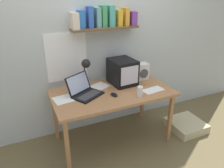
{
  "coord_description": "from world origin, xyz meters",
  "views": [
    {
      "loc": [
        -1.01,
        -2.24,
        1.93
      ],
      "look_at": [
        0.0,
        0.0,
        0.84
      ],
      "focal_mm": 35.0,
      "sensor_mm": 36.0,
      "label": 1
    }
  ],
  "objects_px": {
    "space_heater": "(142,71)",
    "printed_handout": "(100,86)",
    "computer_mouse": "(114,95)",
    "floor_cushion": "(186,125)",
    "loose_paper_near_laptop": "(153,90)",
    "corner_desk": "(112,96)",
    "crt_monitor": "(122,72)",
    "desk_lamp": "(86,67)",
    "loose_paper_near_monitor": "(63,99)",
    "laptop": "(84,90)",
    "juice_glass": "(140,92)"
  },
  "relations": [
    {
      "from": "corner_desk",
      "to": "loose_paper_near_monitor",
      "type": "height_order",
      "value": "loose_paper_near_monitor"
    },
    {
      "from": "desk_lamp",
      "to": "computer_mouse",
      "type": "bearing_deg",
      "value": -59.07
    },
    {
      "from": "crt_monitor",
      "to": "space_heater",
      "type": "distance_m",
      "value": 0.33
    },
    {
      "from": "space_heater",
      "to": "loose_paper_near_monitor",
      "type": "relative_size",
      "value": 0.93
    },
    {
      "from": "computer_mouse",
      "to": "loose_paper_near_monitor",
      "type": "bearing_deg",
      "value": 165.04
    },
    {
      "from": "space_heater",
      "to": "loose_paper_near_laptop",
      "type": "relative_size",
      "value": 0.77
    },
    {
      "from": "corner_desk",
      "to": "space_heater",
      "type": "xyz_separation_m",
      "value": [
        0.55,
        0.2,
        0.18
      ]
    },
    {
      "from": "floor_cushion",
      "to": "laptop",
      "type": "bearing_deg",
      "value": 168.75
    },
    {
      "from": "computer_mouse",
      "to": "printed_handout",
      "type": "relative_size",
      "value": 0.42
    },
    {
      "from": "corner_desk",
      "to": "space_heater",
      "type": "distance_m",
      "value": 0.61
    },
    {
      "from": "juice_glass",
      "to": "computer_mouse",
      "type": "xyz_separation_m",
      "value": [
        -0.28,
        0.13,
        -0.04
      ]
    },
    {
      "from": "computer_mouse",
      "to": "printed_handout",
      "type": "distance_m",
      "value": 0.33
    },
    {
      "from": "crt_monitor",
      "to": "space_heater",
      "type": "relative_size",
      "value": 1.69
    },
    {
      "from": "loose_paper_near_laptop",
      "to": "printed_handout",
      "type": "bearing_deg",
      "value": 146.26
    },
    {
      "from": "corner_desk",
      "to": "loose_paper_near_laptop",
      "type": "height_order",
      "value": "loose_paper_near_laptop"
    },
    {
      "from": "corner_desk",
      "to": "space_heater",
      "type": "bearing_deg",
      "value": 20.48
    },
    {
      "from": "loose_paper_near_monitor",
      "to": "corner_desk",
      "type": "bearing_deg",
      "value": -3.14
    },
    {
      "from": "crt_monitor",
      "to": "laptop",
      "type": "relative_size",
      "value": 0.84
    },
    {
      "from": "juice_glass",
      "to": "loose_paper_near_laptop",
      "type": "xyz_separation_m",
      "value": [
        0.24,
        0.07,
        -0.05
      ]
    },
    {
      "from": "crt_monitor",
      "to": "loose_paper_near_laptop",
      "type": "bearing_deg",
      "value": -57.6
    },
    {
      "from": "computer_mouse",
      "to": "loose_paper_near_laptop",
      "type": "height_order",
      "value": "computer_mouse"
    },
    {
      "from": "space_heater",
      "to": "printed_handout",
      "type": "xyz_separation_m",
      "value": [
        -0.64,
        -0.0,
        -0.11
      ]
    },
    {
      "from": "corner_desk",
      "to": "computer_mouse",
      "type": "relative_size",
      "value": 12.65
    },
    {
      "from": "juice_glass",
      "to": "computer_mouse",
      "type": "bearing_deg",
      "value": 154.46
    },
    {
      "from": "floor_cushion",
      "to": "juice_glass",
      "type": "bearing_deg",
      "value": -178.41
    },
    {
      "from": "corner_desk",
      "to": "space_heater",
      "type": "relative_size",
      "value": 6.57
    },
    {
      "from": "crt_monitor",
      "to": "loose_paper_near_monitor",
      "type": "relative_size",
      "value": 1.58
    },
    {
      "from": "crt_monitor",
      "to": "computer_mouse",
      "type": "height_order",
      "value": "crt_monitor"
    },
    {
      "from": "juice_glass",
      "to": "floor_cushion",
      "type": "xyz_separation_m",
      "value": [
        0.85,
        0.02,
        -0.73
      ]
    },
    {
      "from": "laptop",
      "to": "printed_handout",
      "type": "relative_size",
      "value": 1.62
    },
    {
      "from": "corner_desk",
      "to": "floor_cushion",
      "type": "bearing_deg",
      "value": -11.87
    },
    {
      "from": "printed_handout",
      "to": "floor_cushion",
      "type": "xyz_separation_m",
      "value": [
        1.19,
        -0.43,
        -0.68
      ]
    },
    {
      "from": "laptop",
      "to": "floor_cushion",
      "type": "relative_size",
      "value": 0.96
    },
    {
      "from": "corner_desk",
      "to": "computer_mouse",
      "type": "distance_m",
      "value": 0.15
    },
    {
      "from": "computer_mouse",
      "to": "floor_cushion",
      "type": "distance_m",
      "value": 1.33
    },
    {
      "from": "crt_monitor",
      "to": "corner_desk",
      "type": "bearing_deg",
      "value": -146.73
    },
    {
      "from": "juice_glass",
      "to": "loose_paper_near_monitor",
      "type": "xyz_separation_m",
      "value": [
        -0.86,
        0.29,
        -0.05
      ]
    },
    {
      "from": "space_heater",
      "to": "floor_cushion",
      "type": "height_order",
      "value": "space_heater"
    },
    {
      "from": "computer_mouse",
      "to": "loose_paper_near_laptop",
      "type": "relative_size",
      "value": 0.4
    },
    {
      "from": "corner_desk",
      "to": "floor_cushion",
      "type": "distance_m",
      "value": 1.28
    },
    {
      "from": "laptop",
      "to": "corner_desk",
      "type": "bearing_deg",
      "value": -38.85
    },
    {
      "from": "loose_paper_near_monitor",
      "to": "crt_monitor",
      "type": "bearing_deg",
      "value": 9.47
    },
    {
      "from": "floor_cushion",
      "to": "corner_desk",
      "type": "bearing_deg",
      "value": 168.13
    },
    {
      "from": "desk_lamp",
      "to": "juice_glass",
      "type": "xyz_separation_m",
      "value": [
        0.5,
        -0.49,
        -0.23
      ]
    },
    {
      "from": "laptop",
      "to": "juice_glass",
      "type": "xyz_separation_m",
      "value": [
        0.6,
        -0.31,
        -0.0
      ]
    },
    {
      "from": "loose_paper_near_laptop",
      "to": "floor_cushion",
      "type": "height_order",
      "value": "loose_paper_near_laptop"
    },
    {
      "from": "laptop",
      "to": "loose_paper_near_monitor",
      "type": "xyz_separation_m",
      "value": [
        -0.26,
        -0.02,
        -0.06
      ]
    },
    {
      "from": "loose_paper_near_laptop",
      "to": "printed_handout",
      "type": "relative_size",
      "value": 1.04
    },
    {
      "from": "crt_monitor",
      "to": "juice_glass",
      "type": "bearing_deg",
      "value": -91.17
    },
    {
      "from": "space_heater",
      "to": "computer_mouse",
      "type": "height_order",
      "value": "space_heater"
    }
  ]
}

